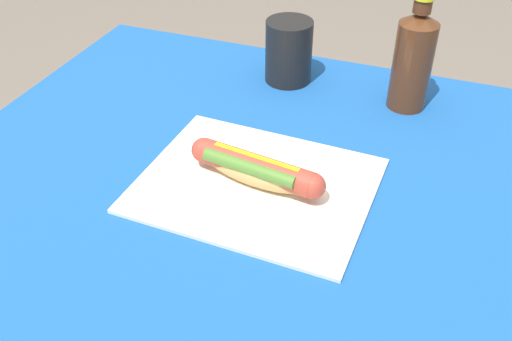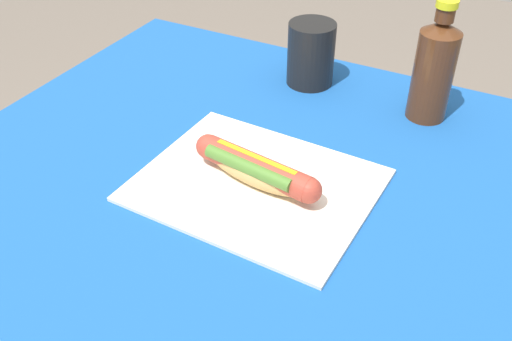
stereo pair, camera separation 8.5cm
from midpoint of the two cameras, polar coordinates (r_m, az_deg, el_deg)
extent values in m
cylinder|color=brown|center=(1.33, 24.43, -11.04)|extent=(0.07, 0.07, 0.69)
cylinder|color=brown|center=(1.49, -5.76, -1.33)|extent=(0.07, 0.07, 0.69)
cube|color=brown|center=(0.88, 2.62, -2.32)|extent=(0.94, 0.83, 0.03)
cube|color=#19519E|center=(0.87, 2.65, -1.46)|extent=(1.00, 0.89, 0.00)
cube|color=silver|center=(0.86, 2.81, -1.53)|extent=(0.35, 0.28, 0.01)
ellipsoid|color=tan|center=(0.85, 2.86, -0.10)|extent=(0.18, 0.07, 0.05)
cylinder|color=#A83D2D|center=(0.84, 2.87, 0.21)|extent=(0.18, 0.06, 0.04)
sphere|color=#A83D2D|center=(0.89, -1.98, 2.27)|extent=(0.04, 0.04, 0.04)
sphere|color=#A83D2D|center=(0.81, 8.19, -2.05)|extent=(0.04, 0.04, 0.04)
cube|color=yellow|center=(0.83, 2.91, 1.17)|extent=(0.14, 0.03, 0.00)
cylinder|color=#4C7A2D|center=(0.83, 2.36, 0.12)|extent=(0.15, 0.04, 0.02)
cylinder|color=#4C2814|center=(1.05, 19.18, 8.66)|extent=(0.07, 0.07, 0.16)
cone|color=#4C2814|center=(1.01, 20.20, 13.01)|extent=(0.07, 0.07, 0.02)
cylinder|color=#4C2814|center=(1.00, 20.46, 14.10)|extent=(0.03, 0.03, 0.02)
cylinder|color=yellow|center=(1.00, 20.68, 15.02)|extent=(0.04, 0.04, 0.01)
cylinder|color=black|center=(1.12, 7.62, 11.20)|extent=(0.09, 0.09, 0.12)
camera|label=1|loc=(0.04, -87.14, 2.18)|focal=40.84mm
camera|label=2|loc=(0.04, 92.86, -2.18)|focal=40.84mm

